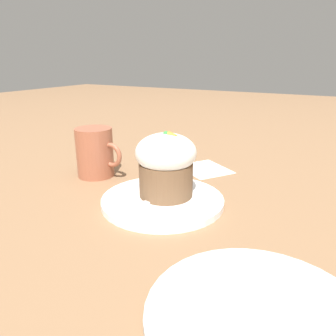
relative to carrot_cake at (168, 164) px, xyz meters
The scene contains 7 objects.
ground_plane 0.07m from the carrot_cake, 108.87° to the right, with size 4.00×4.00×0.00m, color #846042.
dessert_plate 0.07m from the carrot_cake, 108.87° to the right, with size 0.22×0.22×0.01m.
carrot_cake is the anchor object (origin of this frame).
spoon 0.07m from the carrot_cake, 100.27° to the right, with size 0.08×0.11×0.01m.
coffee_cup 0.21m from the carrot_cake, 167.58° to the left, with size 0.11×0.08×0.11m.
side_plate 0.31m from the carrot_cake, 43.84° to the right, with size 0.22×0.22×0.01m.
paper_napkin 0.21m from the carrot_cake, 93.57° to the left, with size 0.14×0.14×0.00m.
Camera 1 is at (0.27, -0.46, 0.25)m, focal length 35.00 mm.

